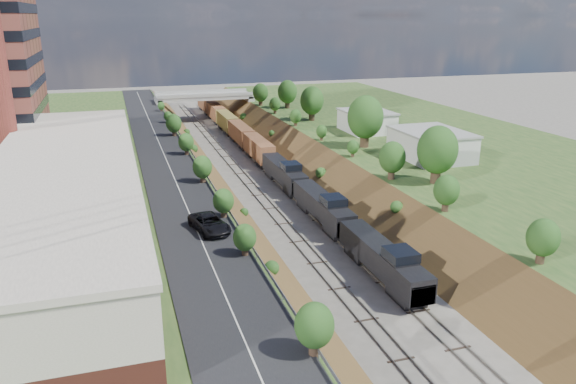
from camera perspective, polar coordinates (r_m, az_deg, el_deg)
name	(u,v)px	position (r m, az deg, el deg)	size (l,w,h in m)	color
platform_left	(42,191)	(85.58, -23.68, 0.05)	(44.00, 180.00, 5.00)	#2B4E20
platform_right	(453,157)	(101.52, 16.40, 3.40)	(44.00, 180.00, 5.00)	#2B4E20
embankment_left	(200,194)	(86.45, -8.90, -0.22)	(7.07, 180.00, 7.07)	brown
embankment_right	(335,182)	(92.02, 4.75, 1.03)	(7.07, 180.00, 7.07)	brown
rail_left_track	(254,189)	(87.95, -3.49, 0.33)	(1.58, 180.00, 0.18)	gray
rail_right_track	(285,186)	(89.27, -0.26, 0.63)	(1.58, 180.00, 0.18)	gray
road	(168,164)	(84.57, -12.07, 2.77)	(8.00, 180.00, 0.10)	black
guardrail	(196,159)	(84.70, -9.32, 3.30)	(0.10, 171.00, 0.70)	#99999E
commercial_building	(66,193)	(62.38, -21.65, -0.07)	(14.30, 62.30, 7.00)	brown
overpass	(204,102)	(146.91, -8.50, 9.07)	(24.50, 8.30, 7.40)	gray
white_building_near	(431,145)	(88.92, 14.33, 4.62)	(9.00, 12.00, 4.00)	silver
white_building_far	(367,122)	(107.66, 8.00, 7.06)	(8.00, 10.00, 3.60)	silver
tree_right_large	(438,150)	(75.11, 14.95, 4.12)	(5.25, 5.25, 7.61)	#473323
tree_left_crest	(262,254)	(47.01, -2.66, -6.33)	(2.45, 2.45, 3.55)	#473323
freight_train	(250,142)	(110.42, -3.84, 5.13)	(2.73, 125.48, 4.55)	black
suv	(210,223)	(57.33, -7.98, -3.17)	(2.79, 6.05, 1.68)	black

